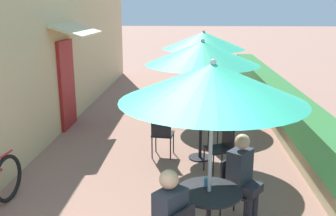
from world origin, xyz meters
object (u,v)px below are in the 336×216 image
Objects in this scene: cafe_chair_mid_left at (218,123)px; patio_table_near at (209,206)px; cafe_chair_far_left at (174,99)px; seated_patron_near_left at (243,175)px; cafe_chair_mid_right at (162,132)px; cafe_chair_far_right at (218,106)px; coffee_cup_mid at (194,120)px; patio_table_far at (202,99)px; patio_umbrella_mid at (202,53)px; patio_umbrella_near at (213,83)px; cafe_chair_near_left at (235,184)px; coffee_cup_near at (207,182)px; patio_table_mid at (201,132)px; cafe_chair_mid_back at (222,145)px; cafe_chair_far_back at (215,94)px; patio_umbrella_far at (204,41)px.

patio_table_near is at bearing 30.71° from cafe_chair_mid_left.
seated_patron_near_left is at bearing -70.43° from cafe_chair_far_left.
cafe_chair_far_right is at bearing 66.03° from cafe_chair_mid_right.
coffee_cup_mid is 2.76m from patio_table_far.
patio_umbrella_mid reaches higher than patio_table_far.
patio_umbrella_near is 2.64× the size of cafe_chair_near_left.
cafe_chair_far_right is (0.05, 4.20, 0.00)m from cafe_chair_near_left.
cafe_chair_far_right is at bearing 84.42° from coffee_cup_near.
seated_patron_near_left is 13.89× the size of coffee_cup_near.
cafe_chair_far_right is (0.47, 2.06, -0.02)m from patio_table_mid.
cafe_chair_mid_left is 2.08m from patio_table_far.
patio_umbrella_near is at bearing 147.60° from cafe_chair_mid_back.
seated_patron_near_left is at bearing -85.35° from patio_table_far.
coffee_cup_near is 0.10× the size of cafe_chair_far_back.
cafe_chair_mid_back is 2.70m from cafe_chair_far_right.
coffee_cup_near is at bearing 32.05° from cafe_chair_far_back.
cafe_chair_mid_left is at bearing 53.94° from coffee_cup_mid.
cafe_chair_far_left is (-0.51, 2.75, -0.26)m from coffee_cup_mid.
cafe_chair_mid_left is at bearing 34.29° from cafe_chair_far_back.
patio_umbrella_far is (0.00, 0.00, 1.50)m from patio_table_far.
patio_umbrella_mid is (-0.50, 2.21, 1.35)m from seated_patron_near_left.
cafe_chair_mid_left is 0.38× the size of patio_umbrella_far.
cafe_chair_mid_left and cafe_chair_mid_right have the same top height.
seated_patron_near_left is (0.09, -0.07, 0.17)m from cafe_chair_near_left.
patio_table_near is 1.00× the size of patio_table_mid.
patio_table_mid is at bearing 5.97° from cafe_chair_mid_right.
patio_table_near is 0.90× the size of cafe_chair_far_back.
cafe_chair_far_back is at bearing -143.34° from cafe_chair_near_left.
cafe_chair_far_right is at bearing -25.79° from cafe_chair_mid_back.
patio_table_far is (0.07, 5.47, -1.50)m from patio_umbrella_near.
cafe_chair_mid_right is (-0.74, 2.63, -0.26)m from coffee_cup_near.
patio_umbrella_far is (0.07, 5.47, 0.00)m from patio_umbrella_near.
seated_patron_near_left is 5.04m from cafe_chair_far_left.
patio_table_mid is 0.34× the size of patio_umbrella_mid.
coffee_cup_mid is 2.81m from cafe_chair_far_left.
patio_umbrella_far reaches higher than cafe_chair_mid_back.
coffee_cup_mid is (-0.13, 2.58, 0.00)m from coffee_cup_near.
coffee_cup_mid is 2.20m from cafe_chair_far_right.
coffee_cup_mid is at bearing -94.77° from patio_table_far.
patio_umbrella_mid is at bearing 28.36° from cafe_chair_far_back.
cafe_chair_mid_right is (-1.15, 2.15, 0.00)m from cafe_chair_near_left.
cafe_chair_far_left is 1.27m from cafe_chair_far_right.
coffee_cup_near is at bearing -91.04° from patio_table_far.
patio_table_mid is at bearing 90.67° from patio_umbrella_near.
cafe_chair_far_back is at bearing 59.40° from patio_umbrella_far.
cafe_chair_near_left and cafe_chair_far_right have the same top height.
cafe_chair_mid_back is 3.49m from cafe_chair_far_left.
cafe_chair_far_left and cafe_chair_far_right have the same top height.
patio_umbrella_mid is at bearing 143.78° from cafe_chair_far_right.
patio_umbrella_mid is 1.69m from cafe_chair_mid_back.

